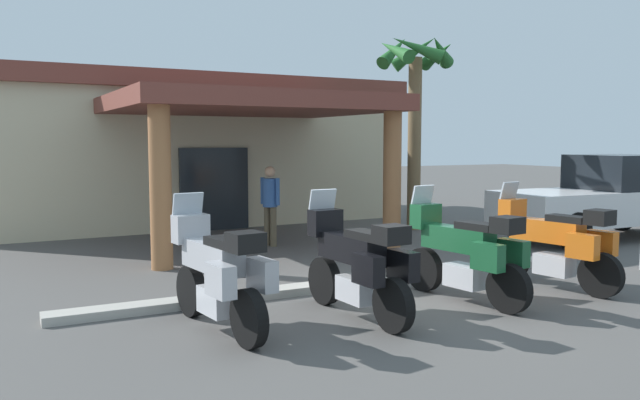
{
  "coord_description": "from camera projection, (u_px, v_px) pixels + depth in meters",
  "views": [
    {
      "loc": [
        -4.92,
        -7.58,
        2.26
      ],
      "look_at": [
        0.29,
        2.58,
        1.2
      ],
      "focal_mm": 35.44,
      "sensor_mm": 36.0,
      "label": 1
    }
  ],
  "objects": [
    {
      "name": "motorcycle_silver",
      "position": [
        218.0,
        274.0,
        7.49
      ],
      "size": [
        0.8,
        2.21,
        1.61
      ],
      "rotation": [
        0.0,
        0.0,
        1.71
      ],
      "color": "black",
      "rests_on": "ground_plane"
    },
    {
      "name": "ground_plane",
      "position": [
        383.0,
        298.0,
        9.16
      ],
      "size": [
        80.0,
        80.0,
        0.0
      ],
      "primitive_type": "plane",
      "color": "#514F4C"
    },
    {
      "name": "motorcycle_orange",
      "position": [
        555.0,
        244.0,
        9.69
      ],
      "size": [
        0.87,
        2.2,
        1.61
      ],
      "rotation": [
        0.0,
        0.0,
        1.75
      ],
      "color": "black",
      "rests_on": "ground_plane"
    },
    {
      "name": "palm_tree_near_portico",
      "position": [
        416.0,
        83.0,
        15.95
      ],
      "size": [
        2.02,
        2.09,
        5.11
      ],
      "color": "brown",
      "rests_on": "ground_plane"
    },
    {
      "name": "motorcycle_black",
      "position": [
        357.0,
        264.0,
        8.06
      ],
      "size": [
        0.73,
        2.21,
        1.61
      ],
      "rotation": [
        0.0,
        0.0,
        1.64
      ],
      "color": "black",
      "rests_on": "ground_plane"
    },
    {
      "name": "pickup_truck_white",
      "position": [
        605.0,
        199.0,
        14.65
      ],
      "size": [
        5.29,
        2.17,
        1.95
      ],
      "rotation": [
        0.0,
        0.0,
        -0.05
      ],
      "color": "black",
      "rests_on": "ground_plane"
    },
    {
      "name": "motorcycle_green",
      "position": [
        466.0,
        253.0,
        8.87
      ],
      "size": [
        0.83,
        2.21,
        1.61
      ],
      "rotation": [
        0.0,
        0.0,
        1.73
      ],
      "color": "black",
      "rests_on": "ground_plane"
    },
    {
      "name": "motel_building",
      "position": [
        186.0,
        148.0,
        18.15
      ],
      "size": [
        11.88,
        10.42,
        4.01
      ],
      "rotation": [
        0.0,
        0.0,
        0.02
      ],
      "color": "beige",
      "rests_on": "ground_plane"
    },
    {
      "name": "pedestrian",
      "position": [
        270.0,
        200.0,
        13.59
      ],
      "size": [
        0.32,
        0.49,
        1.73
      ],
      "rotation": [
        0.0,
        0.0,
        3.57
      ],
      "color": "brown",
      "rests_on": "ground_plane"
    },
    {
      "name": "curb_strip",
      "position": [
        356.0,
        283.0,
        9.87
      ],
      "size": [
        9.07,
        0.36,
        0.12
      ],
      "primitive_type": "cube",
      "color": "#ADA89E",
      "rests_on": "ground_plane"
    }
  ]
}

